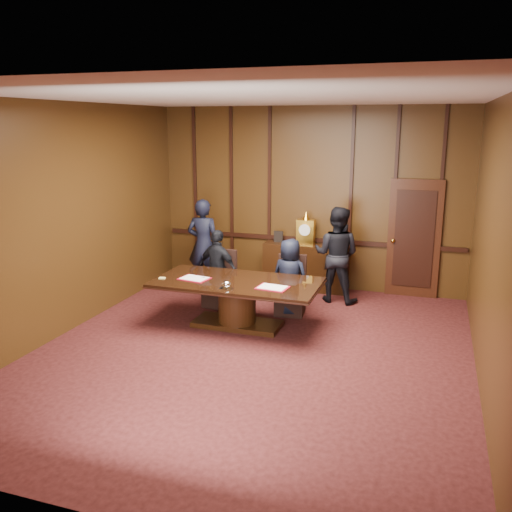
{
  "coord_description": "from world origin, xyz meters",
  "views": [
    {
      "loc": [
        2.31,
        -6.74,
        3.17
      ],
      "look_at": [
        -0.41,
        1.47,
        1.05
      ],
      "focal_mm": 38.0,
      "sensor_mm": 36.0,
      "label": 1
    }
  ],
  "objects": [
    {
      "name": "chair_left",
      "position": [
        -1.2,
        1.81,
        0.29
      ],
      "size": [
        0.53,
        0.53,
        0.99
      ],
      "rotation": [
        0.0,
        0.0,
        -0.1
      ],
      "color": "black",
      "rests_on": "ground"
    },
    {
      "name": "folder_left",
      "position": [
        -1.23,
        0.82,
        0.77
      ],
      "size": [
        0.51,
        0.4,
        0.02
      ],
      "rotation": [
        0.0,
        0.0,
        -0.16
      ],
      "color": "maroon",
      "rests_on": "conference_table"
    },
    {
      "name": "chair_right",
      "position": [
        0.09,
        1.81,
        0.29
      ],
      "size": [
        0.53,
        0.53,
        0.99
      ],
      "rotation": [
        0.0,
        0.0,
        0.1
      ],
      "color": "black",
      "rests_on": "ground"
    },
    {
      "name": "signatory_left",
      "position": [
        -1.21,
        1.74,
        0.69
      ],
      "size": [
        0.88,
        0.56,
        1.39
      ],
      "primitive_type": "imported",
      "rotation": [
        0.0,
        0.0,
        2.84
      ],
      "color": "black",
      "rests_on": "ground"
    },
    {
      "name": "witness_left",
      "position": [
        -1.87,
        2.63,
        0.89
      ],
      "size": [
        0.67,
        0.46,
        1.78
      ],
      "primitive_type": "imported",
      "rotation": [
        0.0,
        0.0,
        3.19
      ],
      "color": "black",
      "rests_on": "ground"
    },
    {
      "name": "witness_right",
      "position": [
        0.7,
        2.72,
        0.87
      ],
      "size": [
        0.92,
        0.76,
        1.74
      ],
      "primitive_type": "imported",
      "rotation": [
        0.0,
        0.0,
        3.02
      ],
      "color": "black",
      "rests_on": "ground"
    },
    {
      "name": "folder_right",
      "position": [
        0.09,
        0.74,
        0.77
      ],
      "size": [
        0.49,
        0.38,
        0.02
      ],
      "rotation": [
        0.0,
        0.0,
        -0.11
      ],
      "color": "maroon",
      "rests_on": "conference_table"
    },
    {
      "name": "inkstand",
      "position": [
        -0.56,
        0.49,
        0.81
      ],
      "size": [
        0.2,
        0.14,
        0.12
      ],
      "color": "white",
      "rests_on": "conference_table"
    },
    {
      "name": "room",
      "position": [
        0.07,
        0.14,
        1.72
      ],
      "size": [
        7.0,
        7.04,
        3.5
      ],
      "color": "black",
      "rests_on": "ground"
    },
    {
      "name": "sideboard",
      "position": [
        0.0,
        3.26,
        0.49
      ],
      "size": [
        1.6,
        0.45,
        1.54
      ],
      "color": "black",
      "rests_on": "ground"
    },
    {
      "name": "signatory_right",
      "position": [
        0.09,
        1.74,
        0.66
      ],
      "size": [
        0.7,
        0.51,
        1.32
      ],
      "primitive_type": "imported",
      "rotation": [
        0.0,
        0.0,
        3.0
      ],
      "color": "black",
      "rests_on": "ground"
    },
    {
      "name": "notepad",
      "position": [
        -1.74,
        0.68,
        0.77
      ],
      "size": [
        0.11,
        0.09,
        0.01
      ],
      "primitive_type": "cube",
      "rotation": [
        0.0,
        0.0,
        0.16
      ],
      "color": "#F0D475",
      "rests_on": "conference_table"
    },
    {
      "name": "conference_table",
      "position": [
        -0.56,
        0.94,
        0.51
      ],
      "size": [
        2.62,
        1.32,
        0.76
      ],
      "color": "black",
      "rests_on": "ground"
    }
  ]
}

